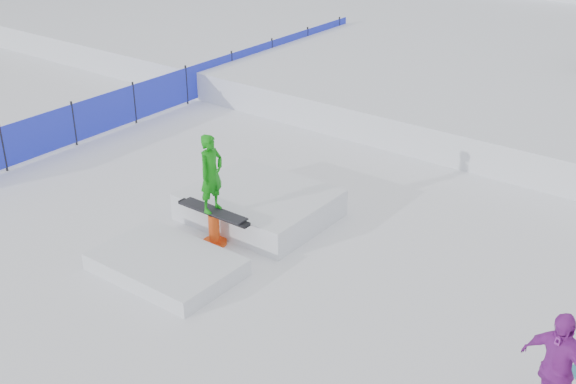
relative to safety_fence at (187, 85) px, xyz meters
The scene contains 5 objects.
ground 9.28m from the safety_fence, 45.44° to the right, with size 120.00×120.00×0.00m, color white.
snow_midrise 11.43m from the safety_fence, 55.34° to the left, with size 50.00×18.00×0.80m, color white.
safety_fence is the anchor object (origin of this frame).
spectator_purple 13.63m from the safety_fence, 26.48° to the right, with size 0.95×0.39×1.62m, color purple.
jib_rail_feature 7.55m from the safety_fence, 38.89° to the right, with size 2.60×4.40×2.11m.
Camera 1 is at (7.30, -6.97, 6.57)m, focal length 45.00 mm.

